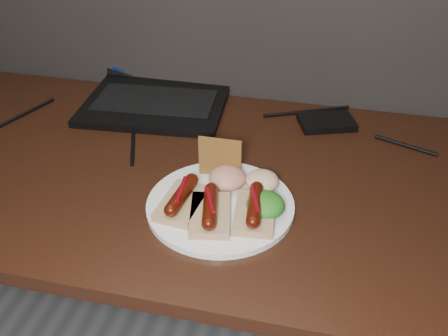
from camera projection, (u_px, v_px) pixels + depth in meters
desk at (176, 200)px, 1.10m from camera, size 1.40×0.70×0.75m
laptop at (160, 78)px, 1.29m from camera, size 0.37×0.39×0.25m
hard_drive at (326, 122)px, 1.18m from camera, size 0.15×0.12×0.02m
desk_cables at (204, 126)px, 1.18m from camera, size 1.01×0.37×0.01m
plate at (220, 205)px, 0.93m from camera, size 0.35×0.35×0.01m
bread_sausage_left at (182, 199)px, 0.91m from camera, size 0.08×0.12×0.04m
bread_sausage_center at (210, 211)px, 0.88m from camera, size 0.09×0.13×0.04m
bread_sausage_right at (255, 209)px, 0.88m from camera, size 0.08×0.12×0.04m
crispbread at (220, 158)px, 0.97m from camera, size 0.09×0.01×0.08m
salad_greens at (266, 205)px, 0.89m from camera, size 0.07×0.07×0.04m
salsa_mound at (227, 178)px, 0.96m from camera, size 0.07×0.07×0.04m
coleslaw_mound at (262, 181)px, 0.95m from camera, size 0.06×0.06×0.04m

